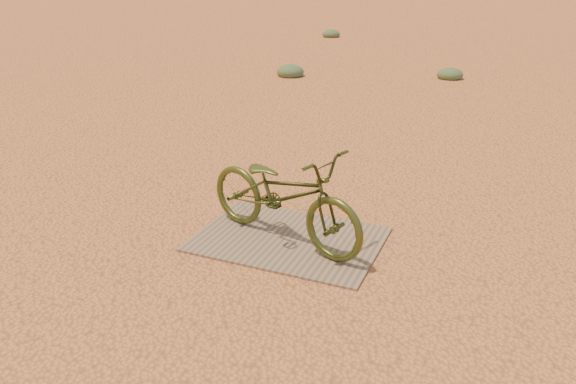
% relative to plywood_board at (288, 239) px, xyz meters
% --- Properties ---
extents(ground, '(120.00, 120.00, 0.00)m').
position_rel_plywood_board_xyz_m(ground, '(-0.16, -0.52, -0.01)').
color(ground, '#E18347').
rests_on(ground, ground).
extents(plywood_board, '(1.67, 1.18, 0.02)m').
position_rel_plywood_board_xyz_m(plywood_board, '(0.00, 0.00, 0.00)').
color(plywood_board, '#7F6E57').
rests_on(plywood_board, ground).
extents(bicycle, '(1.81, 1.07, 0.90)m').
position_rel_plywood_board_xyz_m(bicycle, '(-0.02, -0.04, 0.46)').
color(bicycle, '#3C481C').
rests_on(bicycle, plywood_board).
extents(kale_a, '(0.60, 0.60, 0.33)m').
position_rel_plywood_board_xyz_m(kale_a, '(-3.05, 7.29, -0.01)').
color(kale_a, '#4E6646').
rests_on(kale_a, ground).
extents(kale_b, '(0.56, 0.56, 0.31)m').
position_rel_plywood_board_xyz_m(kale_b, '(0.26, 8.39, -0.01)').
color(kale_b, '#4E6646').
rests_on(kale_b, ground).
extents(kale_c, '(0.59, 0.59, 0.32)m').
position_rel_plywood_board_xyz_m(kale_c, '(-4.43, 14.09, -0.01)').
color(kale_c, '#4E6646').
rests_on(kale_c, ground).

